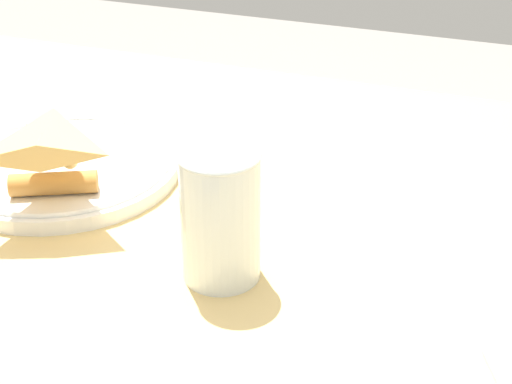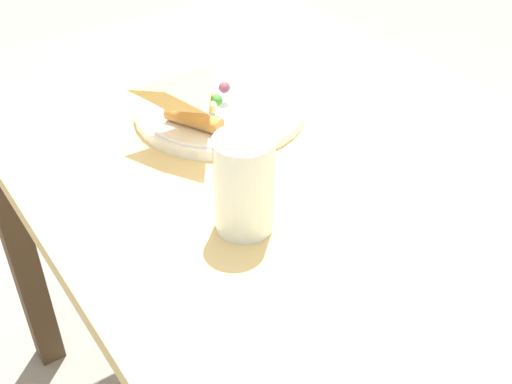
{
  "view_description": "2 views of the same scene",
  "coord_description": "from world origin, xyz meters",
  "views": [
    {
      "loc": [
        0.31,
        -0.69,
        1.18
      ],
      "look_at": [
        0.09,
        -0.09,
        0.82
      ],
      "focal_mm": 55.0,
      "sensor_mm": 36.0,
      "label": 1
    },
    {
      "loc": [
        0.57,
        -0.48,
        1.26
      ],
      "look_at": [
        0.1,
        -0.15,
        0.83
      ],
      "focal_mm": 45.0,
      "sensor_mm": 36.0,
      "label": 2
    }
  ],
  "objects": [
    {
      "name": "milk_glass",
      "position": [
        0.07,
        -0.15,
        0.82
      ],
      "size": [
        0.07,
        0.07,
        0.12
      ],
      "color": "white",
      "rests_on": "dining_table"
    },
    {
      "name": "plate_pizza",
      "position": [
        -0.17,
        -0.04,
        0.77
      ],
      "size": [
        0.26,
        0.26,
        0.05
      ],
      "color": "white",
      "rests_on": "dining_table"
    },
    {
      "name": "dining_table",
      "position": [
        0.0,
        0.0,
        0.65
      ],
      "size": [
        1.19,
        0.73,
        0.76
      ],
      "color": "#DBB770",
      "rests_on": "ground_plane"
    }
  ]
}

